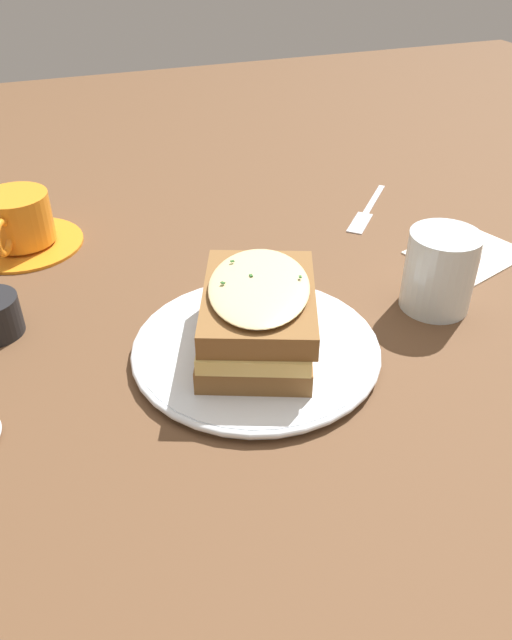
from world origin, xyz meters
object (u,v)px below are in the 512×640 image
fork (365,213)px  water_glass (440,271)px  napkin (467,252)px  teacup_with_saucer (19,225)px  dinner_plate (256,348)px  sandwich (257,315)px

fork → water_glass: bearing=122.6°
fork → napkin: (0.07, -0.15, 0.00)m
teacup_with_saucer → water_glass: water_glass is taller
fork → dinner_plate: bearing=86.1°
teacup_with_saucer → napkin: 0.58m
dinner_plate → sandwich: sandwich is taller
dinner_plate → water_glass: 0.22m
napkin → teacup_with_saucer: bearing=158.0°
sandwich → fork: sandwich is taller
sandwich → water_glass: bearing=3.9°
dinner_plate → sandwich: (0.00, 0.00, 0.04)m
napkin → dinner_plate: bearing=-162.6°
napkin → water_glass: bearing=-141.0°
dinner_plate → teacup_with_saucer: 0.39m
fork → napkin: 0.16m
fork → napkin: size_ratio=1.04×
sandwich → fork: bearing=44.3°
teacup_with_saucer → water_glass: 0.53m
dinner_plate → teacup_with_saucer: (-0.21, 0.32, 0.02)m
water_glass → fork: (0.04, 0.24, -0.04)m
teacup_with_saucer → water_glass: size_ratio=1.68×
sandwich → napkin: (0.33, 0.10, -0.05)m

